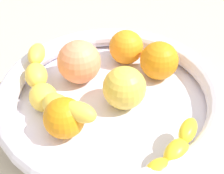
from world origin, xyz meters
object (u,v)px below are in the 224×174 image
Objects in this scene: orange_mid_right at (126,47)px; orange_mid_left at (64,118)px; banana_draped_left at (48,90)px; orange_front at (159,61)px; apple_yellow at (124,88)px; fruit_bowl at (112,98)px; peach_blush at (79,62)px; banana_draped_right at (144,174)px.

orange_mid_left is at bearing -141.20° from orange_mid_right.
orange_front is at bearing -0.41° from banana_draped_left.
orange_mid_right is 11.48cm from apple_yellow.
fruit_bowl is 5.53× the size of orange_front.
orange_mid_right is 0.92× the size of apple_yellow.
orange_mid_left is (-8.65, -3.34, 2.29)cm from fruit_bowl.
orange_mid_left is 12.20cm from peach_blush.
banana_draped_left is 3.62× the size of orange_mid_left.
peach_blush reaches higher than banana_draped_right.
orange_mid_left is at bearing 117.04° from banana_draped_right.
orange_mid_right is (6.65, 8.97, 2.45)cm from fruit_bowl.
orange_front is at bearing 55.75° from banana_draped_right.
peach_blush is at bearing 116.44° from apple_yellow.
fruit_bowl is 10.12cm from banana_draped_left.
orange_mid_right is (9.14, 24.37, 0.57)cm from banana_draped_right.
apple_yellow is at bearing -153.99° from orange_front.
apple_yellow is at bearing -116.69° from orange_mid_right.
banana_draped_right is 3.67× the size of orange_mid_left.
peach_blush is (-12.71, 4.52, 0.40)cm from orange_front.
orange_mid_left is at bearing -118.76° from peach_blush.
apple_yellow is (-5.16, -10.26, 0.26)cm from orange_mid_right.
orange_mid_left is at bearing -84.08° from banana_draped_left.
banana_draped_left is at bearing 162.38° from fruit_bowl.
fruit_bowl is at bearing 139.21° from apple_yellow.
banana_draped_left reaches higher than fruit_bowl.
apple_yellow is 0.92× the size of peach_blush.
banana_draped_right is (-2.49, -15.41, 1.88)cm from fruit_bowl.
banana_draped_right is 3.48× the size of orange_mid_right.
orange_mid_left reaches higher than banana_draped_right.
fruit_bowl is at bearing -17.62° from banana_draped_left.
orange_mid_left is at bearing -168.60° from apple_yellow.
banana_draped_right is 14.69cm from apple_yellow.
orange_mid_right is at bearing 53.43° from fruit_bowl.
peach_blush reaches higher than orange_mid_right.
banana_draped_left is 17.05cm from orange_mid_right.
orange_mid_right is (15.30, 12.30, 0.16)cm from orange_mid_left.
orange_mid_left is 0.88× the size of apple_yellow.
orange_mid_right reaches higher than fruit_bowl.
peach_blush reaches higher than fruit_bowl.
apple_yellow is at bearing 74.22° from banana_draped_right.
orange_mid_right is 0.85× the size of peach_blush.
fruit_bowl is 6.14× the size of orange_mid_left.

